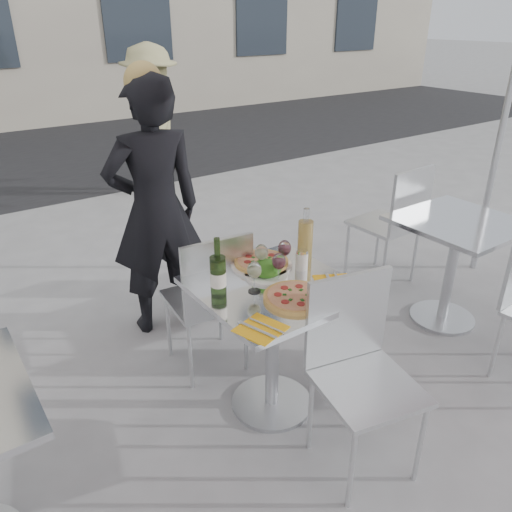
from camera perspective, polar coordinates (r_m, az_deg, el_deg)
ground at (r=2.88m, az=1.79°, el=-16.54°), size 80.00×80.00×0.00m
street_asphalt at (r=8.51m, az=-25.76°, el=10.15°), size 24.00×5.00×0.00m
main_table at (r=2.54m, az=1.95°, el=-7.53°), size 0.72×0.72×0.75m
side_table_right at (r=3.55m, az=21.75°, el=0.66°), size 0.72×0.72×0.75m
chair_far at (r=2.81m, az=-5.19°, el=-4.27°), size 0.45×0.46×0.90m
chair_near at (r=2.33m, az=11.57°, el=-11.46°), size 0.50×0.51×0.92m
side_chair_rfar at (r=3.91m, az=15.70°, el=4.33°), size 0.46×0.47×0.96m
woman_diner at (r=3.20m, az=-11.44°, el=5.12°), size 0.65×0.47×1.66m
pedestrian_b at (r=6.02m, az=-11.67°, el=14.82°), size 0.98×1.24×1.68m
pizza_near at (r=2.32m, az=4.58°, el=-4.69°), size 0.30×0.30×0.02m
pizza_far at (r=2.62m, az=0.62°, el=-0.78°), size 0.32×0.32×0.03m
salad_plate at (r=2.50m, az=1.21°, el=-1.61°), size 0.22×0.22×0.09m
wine_bottle at (r=2.30m, az=-4.36°, el=-2.09°), size 0.07×0.08×0.29m
carafe at (r=2.65m, az=5.65°, el=1.92°), size 0.08×0.08×0.29m
sugar_shaker at (r=2.58m, az=5.25°, el=-0.43°), size 0.06×0.06×0.11m
wineglass_white_a at (r=2.33m, az=-0.20°, el=-1.73°), size 0.07×0.07×0.16m
wineglass_white_b at (r=2.50m, az=0.62°, el=0.31°), size 0.07×0.07×0.16m
wineglass_red_a at (r=2.41m, az=2.63°, el=-0.74°), size 0.07×0.07×0.16m
wineglass_red_b at (r=2.55m, az=3.28°, el=0.80°), size 0.07×0.07×0.16m
napkin_left at (r=2.11m, az=0.54°, el=-8.30°), size 0.22×0.22×0.01m
napkin_right at (r=2.48m, az=8.90°, el=-3.04°), size 0.24×0.24×0.01m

